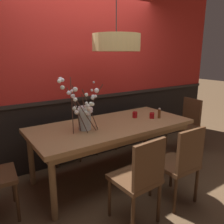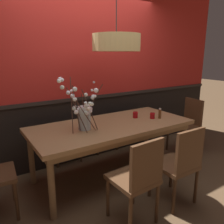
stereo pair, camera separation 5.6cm
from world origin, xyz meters
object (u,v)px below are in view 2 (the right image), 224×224
(chair_near_side_left, at_px, (138,177))
(chair_head_east_end, at_px, (187,123))
(chair_far_side_right, at_px, (100,120))
(candle_holder_nearer_center, at_px, (152,116))
(chair_near_side_right, at_px, (179,162))
(candle_holder_nearer_edge, at_px, (135,115))
(pendant_lamp, at_px, (116,43))
(condiment_bottle, at_px, (160,114))
(chair_far_side_left, at_px, (63,128))
(vase_with_blossoms, at_px, (83,114))
(dining_table, at_px, (112,130))

(chair_near_side_left, distance_m, chair_head_east_end, 2.06)
(chair_far_side_right, xyz_separation_m, candle_holder_nearer_center, (0.27, -1.03, 0.28))
(chair_near_side_right, xyz_separation_m, candle_holder_nearer_center, (0.34, 0.82, 0.29))
(chair_head_east_end, distance_m, candle_holder_nearer_edge, 1.13)
(pendant_lamp, bearing_deg, condiment_bottle, -13.09)
(chair_head_east_end, xyz_separation_m, chair_far_side_left, (-1.90, 0.89, 0.00))
(chair_near_side_right, relative_size, vase_with_blossoms, 1.40)
(chair_near_side_right, bearing_deg, candle_holder_nearer_edge, 80.72)
(dining_table, bearing_deg, chair_near_side_left, -108.43)
(chair_near_side_right, xyz_separation_m, chair_near_side_left, (-0.59, -0.00, 0.01))
(chair_near_side_right, height_order, chair_near_side_left, chair_near_side_left)
(dining_table, relative_size, chair_near_side_right, 2.35)
(dining_table, xyz_separation_m, chair_head_east_end, (1.54, -0.01, -0.16))
(candle_holder_nearer_edge, xyz_separation_m, pendant_lamp, (-0.38, -0.06, 0.99))
(chair_near_side_right, height_order, chair_head_east_end, chair_head_east_end)
(dining_table, xyz_separation_m, chair_near_side_left, (-0.31, -0.92, -0.16))
(chair_far_side_right, bearing_deg, chair_far_side_left, -176.60)
(dining_table, xyz_separation_m, chair_far_side_left, (-0.36, 0.88, -0.16))
(candle_holder_nearer_edge, distance_m, condiment_bottle, 0.35)
(chair_far_side_left, bearing_deg, chair_near_side_left, -88.14)
(vase_with_blossoms, height_order, condiment_bottle, vase_with_blossoms)
(dining_table, distance_m, chair_far_side_right, 1.00)
(dining_table, xyz_separation_m, condiment_bottle, (0.72, -0.16, 0.15))
(chair_near_side_left, xyz_separation_m, pendant_lamp, (0.37, 0.92, 1.28))
(chair_near_side_left, xyz_separation_m, chair_far_side_left, (-0.06, 1.80, -0.00))
(chair_near_side_left, bearing_deg, chair_near_side_right, 0.04)
(chair_far_side_right, height_order, pendant_lamp, pendant_lamp)
(chair_near_side_left, relative_size, chair_head_east_end, 1.00)
(dining_table, relative_size, candle_holder_nearer_edge, 24.52)
(candle_holder_nearer_center, height_order, pendant_lamp, pendant_lamp)
(vase_with_blossoms, bearing_deg, chair_far_side_left, 86.44)
(vase_with_blossoms, distance_m, candle_holder_nearer_center, 1.06)
(chair_near_side_right, height_order, chair_far_side_right, chair_near_side_right)
(chair_near_side_right, bearing_deg, chair_head_east_end, 36.05)
(dining_table, distance_m, candle_holder_nearer_edge, 0.47)
(chair_near_side_right, xyz_separation_m, chair_far_side_left, (-0.65, 1.80, 0.01))
(vase_with_blossoms, bearing_deg, dining_table, 1.11)
(vase_with_blossoms, height_order, candle_holder_nearer_center, vase_with_blossoms)
(chair_head_east_end, height_order, vase_with_blossoms, vase_with_blossoms)
(chair_near_side_right, distance_m, candle_holder_nearer_edge, 1.04)
(dining_table, bearing_deg, chair_far_side_left, 112.47)
(condiment_bottle, bearing_deg, pendant_lamp, 166.91)
(chair_far_side_right, xyz_separation_m, chair_far_side_left, (-0.72, -0.04, -0.01))
(chair_near_side_left, bearing_deg, condiment_bottle, 36.69)
(chair_far_side_left, bearing_deg, condiment_bottle, -43.74)
(chair_far_side_right, bearing_deg, chair_head_east_end, -38.18)
(chair_far_side_left, relative_size, candle_holder_nearer_center, 11.12)
(chair_near_side_left, bearing_deg, chair_far_side_right, 70.35)
(chair_far_side_right, bearing_deg, chair_near_side_right, -92.10)
(chair_far_side_left, bearing_deg, chair_head_east_end, -25.05)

